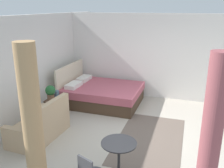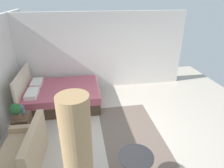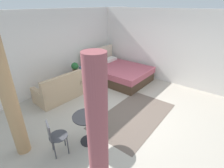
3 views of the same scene
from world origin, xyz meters
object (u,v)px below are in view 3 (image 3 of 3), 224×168
object	(u,v)px
potted_plant	(75,67)
balcony_table	(87,124)
cafe_chair_near_window	(54,135)
bed	(118,73)
couch	(59,91)
nightstand	(79,79)
vase	(81,69)

from	to	relation	value
potted_plant	balcony_table	bearing A→B (deg)	-126.24
cafe_chair_near_window	bed	bearing A→B (deg)	17.83
bed	couch	size ratio (longest dim) A/B	1.56
nightstand	vase	xyz separation A→B (m)	(0.12, -0.01, 0.37)
nightstand	balcony_table	world-z (taller)	balcony_table
bed	potted_plant	distance (m)	1.77
vase	balcony_table	xyz separation A→B (m)	(-1.96, -2.33, -0.16)
vase	cafe_chair_near_window	bearing A→B (deg)	-141.73
nightstand	potted_plant	size ratio (longest dim) A/B	1.36
balcony_table	cafe_chair_near_window	world-z (taller)	cafe_chair_near_window
cafe_chair_near_window	balcony_table	bearing A→B (deg)	-22.56
bed	balcony_table	size ratio (longest dim) A/B	3.27
bed	cafe_chair_near_window	xyz separation A→B (m)	(-3.87, -1.25, 0.18)
couch	vase	size ratio (longest dim) A/B	7.67
nightstand	balcony_table	bearing A→B (deg)	-128.28
bed	nightstand	xyz separation A→B (m)	(-1.38, 0.82, -0.04)
nightstand	couch	bearing A→B (deg)	-167.03
potted_plant	vase	size ratio (longest dim) A/B	2.08
nightstand	balcony_table	size ratio (longest dim) A/B	0.78
potted_plant	bed	bearing A→B (deg)	-30.23
cafe_chair_near_window	vase	bearing A→B (deg)	38.27
potted_plant	cafe_chair_near_window	distance (m)	3.20
balcony_table	vase	bearing A→B (deg)	49.89
couch	balcony_table	size ratio (longest dim) A/B	2.10
potted_plant	balcony_table	world-z (taller)	potted_plant
vase	balcony_table	bearing A→B (deg)	-130.11
nightstand	vase	world-z (taller)	vase
potted_plant	cafe_chair_near_window	world-z (taller)	potted_plant
balcony_table	cafe_chair_near_window	distance (m)	0.70
nightstand	potted_plant	world-z (taller)	potted_plant
couch	cafe_chair_near_window	world-z (taller)	couch
potted_plant	balcony_table	distance (m)	2.96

